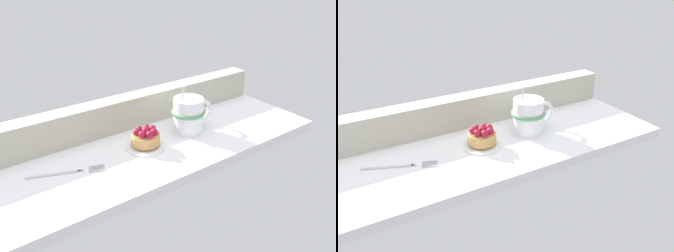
{
  "view_description": "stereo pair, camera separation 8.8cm",
  "coord_description": "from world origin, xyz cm",
  "views": [
    {
      "loc": [
        -42.33,
        -63.99,
        42.69
      ],
      "look_at": [
        4.41,
        0.22,
        3.64
      ],
      "focal_mm": 37.09,
      "sensor_mm": 36.0,
      "label": 1
    },
    {
      "loc": [
        -34.91,
        -68.79,
        42.69
      ],
      "look_at": [
        4.41,
        0.22,
        3.64
      ],
      "focal_mm": 37.09,
      "sensor_mm": 36.0,
      "label": 2
    }
  ],
  "objects": [
    {
      "name": "dessert_fork",
      "position": [
        -22.86,
        0.26,
        0.3
      ],
      "size": [
        16.32,
        7.5,
        0.6
      ],
      "color": "#B7B7BC",
      "rests_on": "ground_plane"
    },
    {
      "name": "dessert_plate",
      "position": [
        -2.58,
        -0.24,
        0.46
      ],
      "size": [
        10.27,
        10.27,
        0.99
      ],
      "color": "white",
      "rests_on": "ground_plane"
    },
    {
      "name": "raspberry_tart",
      "position": [
        -2.58,
        -0.29,
        2.95
      ],
      "size": [
        7.18,
        7.18,
        4.5
      ],
      "color": "tan",
      "rests_on": "dessert_plate"
    },
    {
      "name": "coffee_mug",
      "position": [
        11.66,
        0.68,
        4.82
      ],
      "size": [
        12.62,
        9.14,
        13.04
      ],
      "color": "white",
      "rests_on": "ground_plane"
    },
    {
      "name": "ground_plane",
      "position": [
        0.0,
        0.0,
        -1.27
      ],
      "size": [
        88.47,
        31.34,
        2.53
      ],
      "primitive_type": "cube",
      "color": "white"
    },
    {
      "name": "window_rail_back",
      "position": [
        0.0,
        12.99,
        4.35
      ],
      "size": [
        86.7,
        5.36,
        8.71
      ],
      "primitive_type": "cube",
      "color": "#B2AD99",
      "rests_on": "ground_plane"
    }
  ]
}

